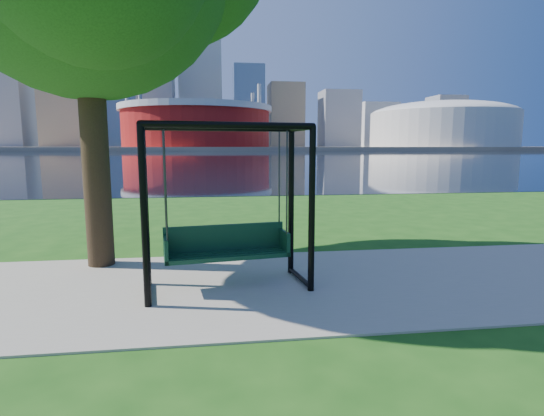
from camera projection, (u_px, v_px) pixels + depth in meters
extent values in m
plane|color=#1E5114|center=(261.00, 277.00, 7.40)|extent=(900.00, 900.00, 0.00)
cube|color=#9E937F|center=(265.00, 285.00, 6.91)|extent=(120.00, 4.00, 0.03)
cube|color=black|center=(217.00, 155.00, 107.42)|extent=(900.00, 180.00, 0.02)
cube|color=#937F60|center=(215.00, 148.00, 307.31)|extent=(900.00, 228.00, 2.00)
cylinder|color=maroon|center=(197.00, 127.00, 234.63)|extent=(80.00, 80.00, 22.00)
cylinder|color=silver|center=(196.00, 109.00, 233.26)|extent=(83.00, 83.00, 3.00)
cylinder|color=silver|center=(253.00, 120.00, 256.92)|extent=(2.00, 2.00, 32.00)
cylinder|color=silver|center=(141.00, 119.00, 248.16)|extent=(2.00, 2.00, 32.00)
cylinder|color=silver|center=(128.00, 114.00, 210.89)|extent=(2.00, 2.00, 32.00)
cylinder|color=silver|center=(259.00, 116.00, 219.66)|extent=(2.00, 2.00, 32.00)
cylinder|color=beige|center=(442.00, 130.00, 254.09)|extent=(84.00, 84.00, 20.00)
ellipsoid|color=beige|center=(443.00, 115.00, 252.79)|extent=(84.00, 84.00, 15.12)
cube|color=gray|center=(7.00, 101.00, 287.97)|extent=(28.00, 28.00, 62.00)
cube|color=#998466|center=(62.00, 80.00, 281.62)|extent=(26.00, 26.00, 88.00)
cube|color=slate|center=(117.00, 81.00, 309.63)|extent=(30.00, 24.00, 95.00)
cube|color=gray|center=(156.00, 95.00, 295.67)|extent=(24.00, 24.00, 72.00)
cube|color=silver|center=(201.00, 95.00, 328.51)|extent=(32.00, 28.00, 80.00)
cube|color=slate|center=(249.00, 107.00, 310.24)|extent=(22.00, 22.00, 58.00)
cube|color=#998466|center=(286.00, 116.00, 329.66)|extent=(26.00, 26.00, 48.00)
cube|color=gray|center=(339.00, 119.00, 325.62)|extent=(28.00, 24.00, 42.00)
cube|color=silver|center=(376.00, 125.00, 355.89)|extent=(30.00, 26.00, 36.00)
cube|color=gray|center=(445.00, 122.00, 342.65)|extent=(24.00, 24.00, 40.00)
cube|color=#998466|center=(479.00, 128.00, 363.27)|extent=(26.00, 26.00, 32.00)
sphere|color=#998466|center=(57.00, 4.00, 274.78)|extent=(10.00, 10.00, 10.00)
cylinder|color=black|center=(144.00, 219.00, 5.78)|extent=(0.11, 0.11, 2.55)
cylinder|color=black|center=(312.00, 212.00, 6.44)|extent=(0.11, 0.11, 2.55)
cylinder|color=black|center=(145.00, 209.00, 6.73)|extent=(0.11, 0.11, 2.55)
cylinder|color=black|center=(291.00, 203.00, 7.39)|extent=(0.11, 0.11, 2.55)
cylinder|color=black|center=(231.00, 125.00, 5.92)|extent=(2.43, 0.44, 0.10)
cylinder|color=black|center=(220.00, 128.00, 6.88)|extent=(2.43, 0.44, 0.10)
cylinder|color=black|center=(141.00, 126.00, 6.07)|extent=(0.24, 1.00, 0.10)
cylinder|color=black|center=(148.00, 291.00, 6.43)|extent=(0.22, 1.00, 0.08)
cylinder|color=black|center=(301.00, 128.00, 6.73)|extent=(0.24, 1.00, 0.10)
cylinder|color=black|center=(300.00, 277.00, 7.08)|extent=(0.22, 1.00, 0.08)
cube|color=black|center=(227.00, 255.00, 6.69)|extent=(1.99, 0.77, 0.07)
cube|color=black|center=(225.00, 237.00, 6.86)|extent=(1.93, 0.33, 0.42)
cube|color=black|center=(166.00, 250.00, 6.41)|extent=(0.12, 0.50, 0.38)
cube|color=black|center=(284.00, 242.00, 6.92)|extent=(0.12, 0.50, 0.38)
cylinder|color=#2F2F34|center=(166.00, 186.00, 6.08)|extent=(0.03, 0.03, 1.61)
cylinder|color=#2F2F34|center=(287.00, 183.00, 6.58)|extent=(0.03, 0.03, 1.61)
cylinder|color=#2F2F34|center=(165.00, 184.00, 6.47)|extent=(0.03, 0.03, 1.61)
cylinder|color=#2F2F34|center=(279.00, 181.00, 6.97)|extent=(0.03, 0.03, 1.61)
cylinder|color=black|center=(94.00, 137.00, 7.74)|extent=(0.48, 0.48, 4.84)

